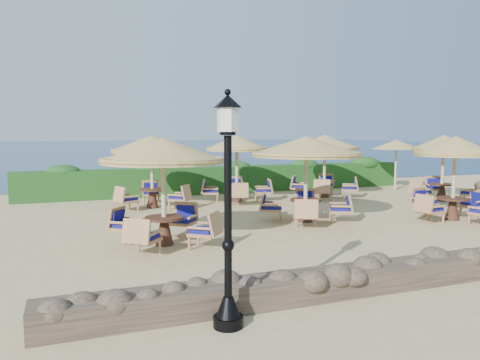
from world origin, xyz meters
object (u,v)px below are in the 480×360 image
(extra_parasol, at_px, (396,145))
(cafe_set_0, at_px, (163,169))
(lamp_post, at_px, (228,221))
(cafe_set_5, at_px, (325,154))
(cafe_set_3, at_px, (152,155))
(cafe_set_4, at_px, (237,159))
(cafe_set_2, at_px, (455,166))
(cafe_set_1, at_px, (306,159))
(cafe_set_6, at_px, (443,156))

(extra_parasol, distance_m, cafe_set_0, 14.25)
(lamp_post, height_order, cafe_set_5, lamp_post)
(cafe_set_3, bearing_deg, cafe_set_0, -97.16)
(cafe_set_4, bearing_deg, extra_parasol, 5.06)
(cafe_set_2, bearing_deg, cafe_set_3, 146.37)
(extra_parasol, relative_size, cafe_set_1, 0.71)
(cafe_set_5, distance_m, cafe_set_6, 4.66)
(cafe_set_0, bearing_deg, extra_parasol, 28.78)
(lamp_post, xyz_separation_m, cafe_set_2, (9.35, 5.21, 0.18))
(cafe_set_0, xyz_separation_m, cafe_set_6, (11.90, 3.30, -0.07))
(cafe_set_2, distance_m, cafe_set_4, 7.90)
(lamp_post, bearing_deg, cafe_set_5, 53.60)
(cafe_set_4, bearing_deg, cafe_set_0, -124.22)
(cafe_set_1, bearing_deg, lamp_post, -126.28)
(extra_parasol, distance_m, cafe_set_1, 9.49)
(cafe_set_1, bearing_deg, cafe_set_3, 132.78)
(cafe_set_0, bearing_deg, cafe_set_4, 55.78)
(cafe_set_0, height_order, cafe_set_2, same)
(extra_parasol, xyz_separation_m, cafe_set_5, (-4.43, -0.92, -0.33))
(cafe_set_1, distance_m, cafe_set_3, 5.87)
(cafe_set_0, relative_size, cafe_set_6, 1.10)
(extra_parasol, bearing_deg, lamp_post, -136.40)
(cafe_set_4, bearing_deg, cafe_set_6, -20.02)
(cafe_set_2, bearing_deg, cafe_set_0, -179.58)
(lamp_post, height_order, extra_parasol, lamp_post)
(cafe_set_3, distance_m, cafe_set_5, 7.34)
(lamp_post, xyz_separation_m, cafe_set_6, (12.01, 8.45, 0.26))
(cafe_set_2, relative_size, cafe_set_3, 0.99)
(cafe_set_0, distance_m, cafe_set_4, 7.40)
(lamp_post, distance_m, cafe_set_6, 14.69)
(cafe_set_4, xyz_separation_m, cafe_set_6, (7.74, -2.82, 0.09))
(lamp_post, xyz_separation_m, cafe_set_3, (0.84, 10.87, 0.38))
(cafe_set_2, xyz_separation_m, cafe_set_4, (-5.07, 6.05, -0.01))
(cafe_set_2, relative_size, cafe_set_5, 1.00)
(lamp_post, relative_size, cafe_set_3, 1.14)
(cafe_set_1, bearing_deg, cafe_set_6, 14.63)
(cafe_set_1, distance_m, cafe_set_2, 4.73)
(cafe_set_2, relative_size, cafe_set_6, 1.03)
(cafe_set_0, xyz_separation_m, cafe_set_4, (4.16, 6.12, -0.16))
(lamp_post, relative_size, cafe_set_1, 0.98)
(cafe_set_5, bearing_deg, extra_parasol, 11.70)
(cafe_set_5, bearing_deg, cafe_set_0, -143.60)
(cafe_set_5, xyz_separation_m, cafe_set_6, (3.84, -2.64, -0.03))
(cafe_set_5, bearing_deg, cafe_set_4, 177.35)
(lamp_post, xyz_separation_m, cafe_set_1, (4.82, 6.57, 0.40))
(extra_parasol, xyz_separation_m, cafe_set_3, (-11.76, -1.13, -0.23))
(cafe_set_2, distance_m, cafe_set_6, 4.19)
(cafe_set_0, xyz_separation_m, cafe_set_5, (8.06, 5.94, -0.04))
(cafe_set_0, xyz_separation_m, cafe_set_3, (0.72, 5.73, 0.05))
(cafe_set_6, bearing_deg, cafe_set_0, -164.49)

